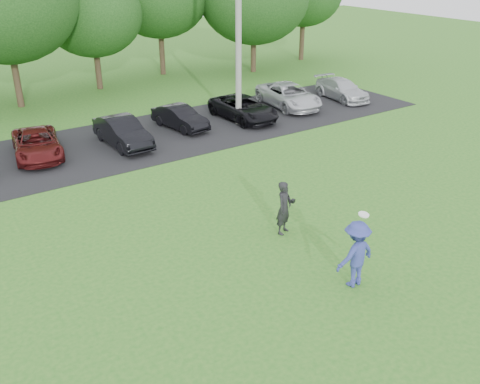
# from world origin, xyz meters

# --- Properties ---
(ground) EXTENTS (100.00, 100.00, 0.00)m
(ground) POSITION_xyz_m (0.00, 0.00, 0.00)
(ground) COLOR #27671D
(ground) RESTS_ON ground
(parking_lot) EXTENTS (32.00, 6.50, 0.03)m
(parking_lot) POSITION_xyz_m (0.00, 13.00, 0.01)
(parking_lot) COLOR black
(parking_lot) RESTS_ON ground
(utility_pole) EXTENTS (0.28, 0.28, 10.16)m
(utility_pole) POSITION_xyz_m (5.98, 12.35, 5.08)
(utility_pole) COLOR gray
(utility_pole) RESTS_ON ground
(frisbee_player) EXTENTS (1.18, 0.69, 2.06)m
(frisbee_player) POSITION_xyz_m (0.79, -0.52, 0.91)
(frisbee_player) COLOR #313A8C
(frisbee_player) RESTS_ON ground
(camera_bystander) EXTENTS (0.73, 0.62, 1.68)m
(camera_bystander) POSITION_xyz_m (1.02, 2.65, 0.84)
(camera_bystander) COLOR black
(camera_bystander) RESTS_ON ground
(parked_cars) EXTENTS (28.58, 5.01, 1.23)m
(parked_cars) POSITION_xyz_m (0.65, 13.05, 0.60)
(parked_cars) COLOR #4A1011
(parked_cars) RESTS_ON parking_lot
(tree_row) EXTENTS (42.39, 9.85, 8.64)m
(tree_row) POSITION_xyz_m (1.51, 22.76, 4.91)
(tree_row) COLOR #38281C
(tree_row) RESTS_ON ground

